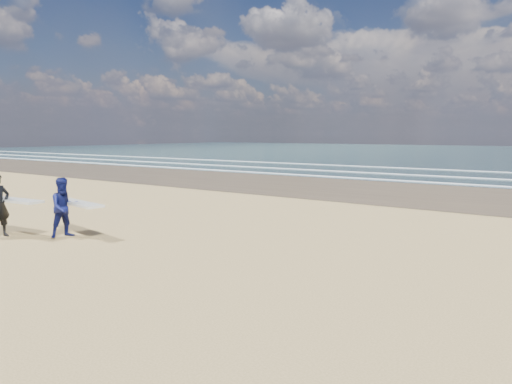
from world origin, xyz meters
The scene contains 2 objects.
surfer_near centered at (-0.76, -0.21, 0.99)m, with size 2.24×1.11×1.95m.
surfer_far centered at (0.83, 0.91, 0.91)m, with size 2.25×1.27×1.81m.
Camera 1 is at (13.20, -7.05, 3.11)m, focal length 32.00 mm.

